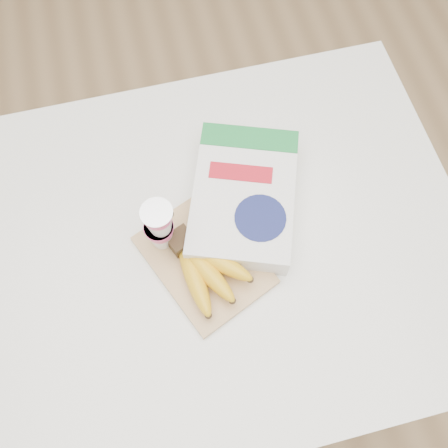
% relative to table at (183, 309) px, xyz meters
% --- Properties ---
extents(room, '(4.00, 4.00, 4.00)m').
position_rel_table_xyz_m(room, '(0.00, 0.00, 0.87)').
color(room, tan).
rests_on(room, ground).
extents(table, '(1.28, 0.85, 0.96)m').
position_rel_table_xyz_m(table, '(0.00, 0.00, 0.00)').
color(table, white).
rests_on(table, ground).
extents(cutting_board, '(0.28, 0.31, 0.01)m').
position_rel_table_xyz_m(cutting_board, '(0.07, -0.04, 0.49)').
color(cutting_board, tan).
rests_on(cutting_board, table).
extents(bananas, '(0.16, 0.20, 0.06)m').
position_rel_table_xyz_m(bananas, '(0.07, -0.06, 0.52)').
color(bananas, '#382816').
rests_on(bananas, cutting_board).
extents(yogurt_stack, '(0.06, 0.06, 0.14)m').
position_rel_table_xyz_m(yogurt_stack, '(0.00, 0.02, 0.57)').
color(yogurt_stack, white).
rests_on(yogurt_stack, cutting_board).
extents(cereal_box, '(0.30, 0.36, 0.07)m').
position_rel_table_xyz_m(cereal_box, '(0.18, 0.07, 0.51)').
color(cereal_box, white).
rests_on(cereal_box, table).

